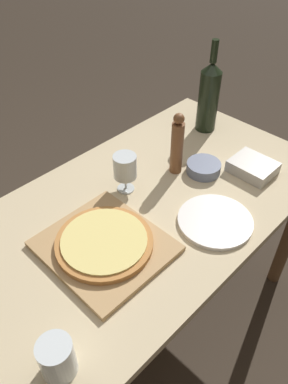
# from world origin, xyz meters

# --- Properties ---
(ground_plane) EXTENTS (12.00, 12.00, 0.00)m
(ground_plane) POSITION_xyz_m (0.00, 0.00, 0.00)
(ground_plane) COLOR #382D23
(dining_table) EXTENTS (0.77, 1.50, 0.75)m
(dining_table) POSITION_xyz_m (0.00, 0.00, 0.65)
(dining_table) COLOR #CCB78E
(dining_table) RESTS_ON ground_plane
(cutting_board) EXTENTS (0.36, 0.33, 0.02)m
(cutting_board) POSITION_xyz_m (0.05, -0.17, 0.76)
(cutting_board) COLOR tan
(cutting_board) RESTS_ON dining_table
(pizza) EXTENTS (0.30, 0.30, 0.02)m
(pizza) POSITION_xyz_m (0.05, -0.17, 0.78)
(pizza) COLOR #BC7A3D
(pizza) RESTS_ON cutting_board
(wine_bottle) EXTENTS (0.09, 0.09, 0.39)m
(wine_bottle) POSITION_xyz_m (-0.15, 0.59, 0.91)
(wine_bottle) COLOR black
(wine_bottle) RESTS_ON dining_table
(pepper_mill) EXTENTS (0.05, 0.05, 0.25)m
(pepper_mill) POSITION_xyz_m (-0.04, 0.27, 0.87)
(pepper_mill) COLOR brown
(pepper_mill) RESTS_ON dining_table
(wine_glass) EXTENTS (0.08, 0.08, 0.15)m
(wine_glass) POSITION_xyz_m (-0.10, 0.06, 0.85)
(wine_glass) COLOR silver
(wine_glass) RESTS_ON dining_table
(small_bowl) EXTENTS (0.13, 0.13, 0.04)m
(small_bowl) POSITION_xyz_m (0.04, 0.34, 0.77)
(small_bowl) COLOR slate
(small_bowl) RESTS_ON dining_table
(drinking_tumbler) EXTENTS (0.08, 0.08, 0.11)m
(drinking_tumbler) POSITION_xyz_m (0.25, -0.49, 0.81)
(drinking_tumbler) COLOR silver
(drinking_tumbler) RESTS_ON dining_table
(dinner_plate) EXTENTS (0.25, 0.25, 0.01)m
(dinner_plate) POSITION_xyz_m (0.23, 0.15, 0.76)
(dinner_plate) COLOR white
(dinner_plate) RESTS_ON dining_table
(food_container) EXTENTS (0.16, 0.13, 0.05)m
(food_container) POSITION_xyz_m (0.17, 0.46, 0.77)
(food_container) COLOR #BCB7AD
(food_container) RESTS_ON dining_table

